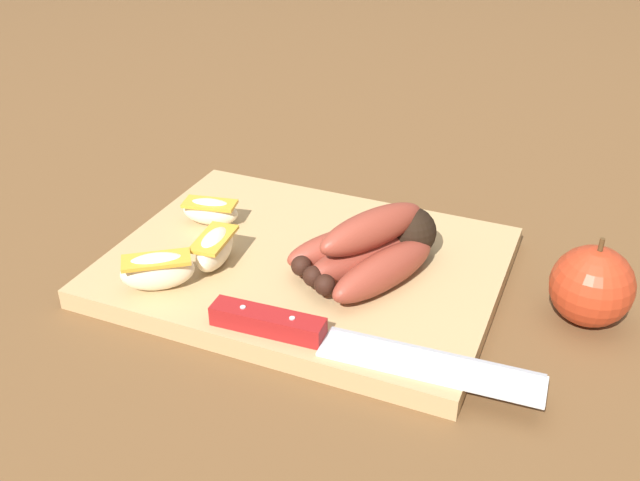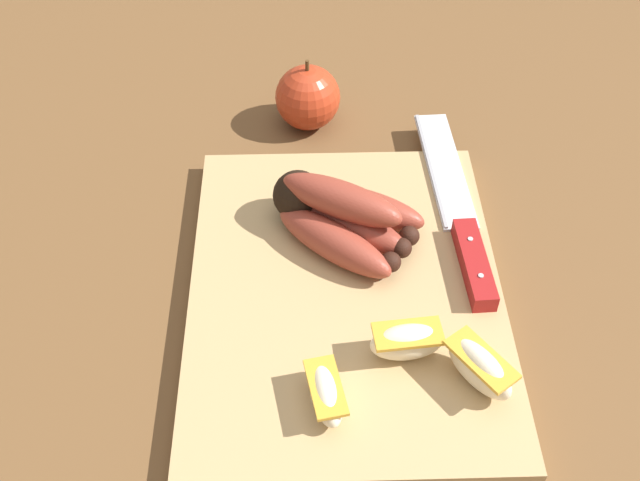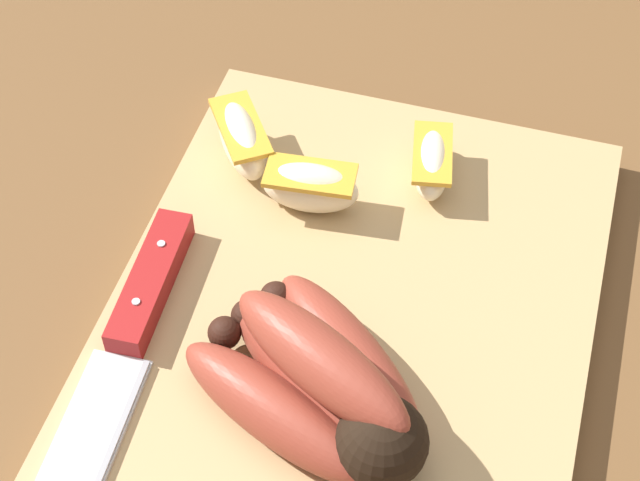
% 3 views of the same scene
% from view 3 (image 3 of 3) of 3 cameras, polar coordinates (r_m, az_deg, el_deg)
% --- Properties ---
extents(ground_plane, '(6.00, 6.00, 0.00)m').
position_cam_3_polar(ground_plane, '(0.66, 2.73, -4.07)').
color(ground_plane, brown).
extents(cutting_board, '(0.37, 0.28, 0.02)m').
position_cam_3_polar(cutting_board, '(0.64, 1.58, -4.48)').
color(cutting_board, tan).
rests_on(cutting_board, ground_plane).
extents(banana_bunch, '(0.14, 0.16, 0.07)m').
position_cam_3_polar(banana_bunch, '(0.57, 0.18, -7.82)').
color(banana_bunch, black).
rests_on(banana_bunch, cutting_board).
extents(chefs_knife, '(0.28, 0.04, 0.02)m').
position_cam_3_polar(chefs_knife, '(0.62, -10.53, -5.81)').
color(chefs_knife, silver).
rests_on(chefs_knife, cutting_board).
extents(apple_wedge_near, '(0.06, 0.04, 0.03)m').
position_cam_3_polar(apple_wedge_near, '(0.69, 6.04, 4.20)').
color(apple_wedge_near, '#F4E5C1').
rests_on(apple_wedge_near, cutting_board).
extents(apple_wedge_middle, '(0.07, 0.06, 0.04)m').
position_cam_3_polar(apple_wedge_middle, '(0.70, -4.26, 5.49)').
color(apple_wedge_middle, '#F4E5C1').
rests_on(apple_wedge_middle, cutting_board).
extents(apple_wedge_far, '(0.03, 0.06, 0.04)m').
position_cam_3_polar(apple_wedge_far, '(0.67, -0.53, 2.92)').
color(apple_wedge_far, '#F4E5C1').
rests_on(apple_wedge_far, cutting_board).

